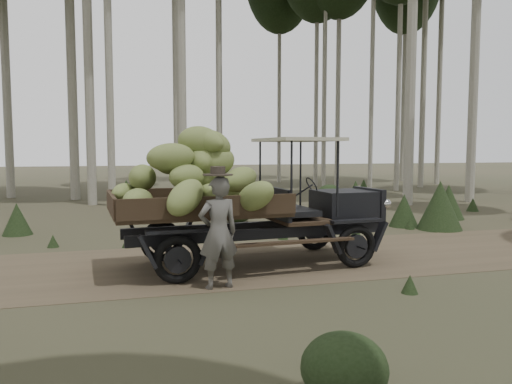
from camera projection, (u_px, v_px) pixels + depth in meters
ground at (317, 257)px, 10.60m from camera, size 120.00×120.00×0.00m
dirt_track at (317, 257)px, 10.60m from camera, size 70.00×4.00×0.01m
banana_truck at (225, 186)px, 9.50m from camera, size 5.64×2.83×2.76m
farmer at (218, 231)px, 8.18m from camera, size 0.74×0.57×2.02m
undergrowth at (410, 236)px, 9.97m from camera, size 20.14×23.63×1.40m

